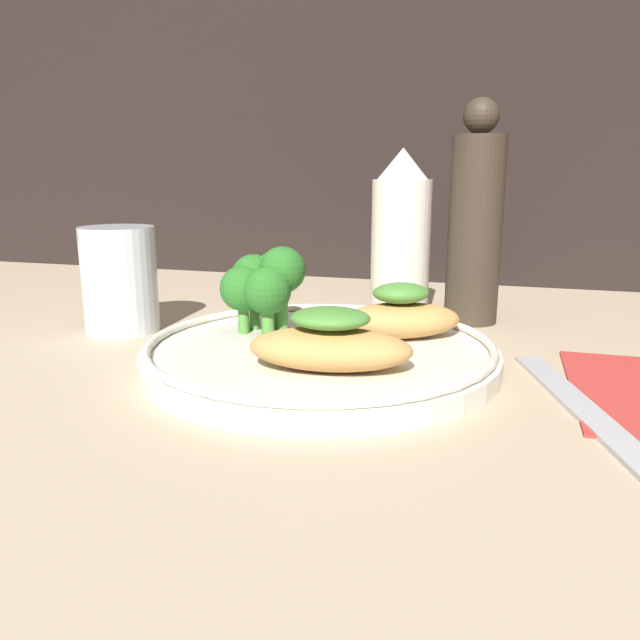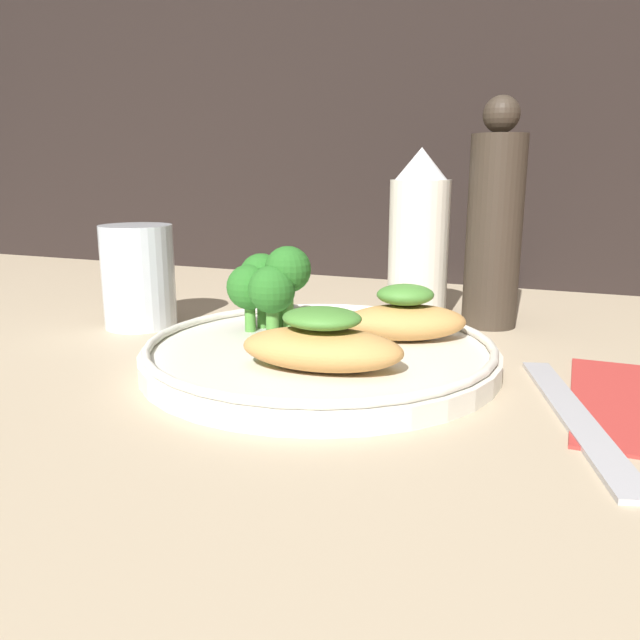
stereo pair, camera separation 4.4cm
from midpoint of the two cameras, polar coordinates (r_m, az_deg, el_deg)
ground_plane at (r=45.42cm, az=2.80°, el=-4.82°), size 180.00×180.00×1.00cm
plate at (r=44.98cm, az=2.83°, el=-3.02°), size 25.52×25.52×2.00cm
grilled_meat_front at (r=39.46cm, az=3.39°, el=-2.25°), size 11.05×6.37×4.02cm
grilled_meat_middle at (r=47.20cm, az=10.42°, el=0.17°), size 10.37×8.10×4.20cm
broccoli_bunch at (r=48.29cm, az=-2.03°, el=3.59°), size 6.54×5.61×6.80cm
sauce_bottle at (r=59.17cm, az=11.17°, el=7.23°), size 5.55×5.55×15.82cm
pepper_grinder at (r=58.12cm, az=17.81°, el=8.30°), size 4.82×4.82×19.98cm
drinking_glass at (r=57.55cm, az=-14.17°, el=3.88°), size 6.38×6.38×9.12cm
fork at (r=39.52cm, az=25.29°, el=-7.77°), size 7.10×19.14×0.60cm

